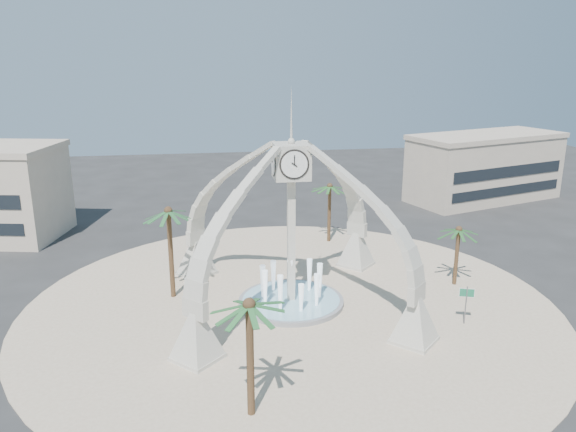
{
  "coord_description": "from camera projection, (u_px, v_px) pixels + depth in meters",
  "views": [
    {
      "loc": [
        -6.35,
        -38.73,
        18.32
      ],
      "look_at": [
        0.08,
        2.0,
        6.42
      ],
      "focal_mm": 35.0,
      "sensor_mm": 36.0,
      "label": 1
    }
  ],
  "objects": [
    {
      "name": "palm_north",
      "position": [
        330.0,
        187.0,
        55.52
      ],
      "size": [
        4.42,
        4.42,
        6.47
      ],
      "rotation": [
        0.0,
        0.0,
        0.26
      ],
      "color": "brown",
      "rests_on": "ground"
    },
    {
      "name": "street_sign",
      "position": [
        466.0,
        297.0,
        39.0
      ],
      "size": [
        1.01,
        0.37,
        2.87
      ],
      "rotation": [
        0.0,
        0.0,
        -0.33
      ],
      "color": "slate",
      "rests_on": "ground"
    },
    {
      "name": "palm_east",
      "position": [
        459.0,
        230.0,
        45.1
      ],
      "size": [
        4.47,
        4.47,
        5.43
      ],
      "rotation": [
        0.0,
        0.0,
        0.41
      ],
      "color": "brown",
      "rests_on": "ground"
    },
    {
      "name": "building_ne",
      "position": [
        485.0,
        167.0,
        72.65
      ],
      "size": [
        21.87,
        14.17,
        8.6
      ],
      "rotation": [
        0.0,
        0.0,
        0.31
      ],
      "color": "#C3AF98",
      "rests_on": "ground"
    },
    {
      "name": "palm_south",
      "position": [
        249.0,
        306.0,
        27.93
      ],
      "size": [
        4.83,
        4.83,
        7.14
      ],
      "rotation": [
        0.0,
        0.0,
        -0.15
      ],
      "color": "brown",
      "rests_on": "ground"
    },
    {
      "name": "ground",
      "position": [
        291.0,
        304.0,
        42.78
      ],
      "size": [
        140.0,
        140.0,
        0.0
      ],
      "primitive_type": "plane",
      "color": "#282828",
      "rests_on": "ground"
    },
    {
      "name": "palm_west",
      "position": [
        168.0,
        212.0,
        42.13
      ],
      "size": [
        5.19,
        5.19,
        7.79
      ],
      "rotation": [
        0.0,
        0.0,
        0.38
      ],
      "color": "brown",
      "rests_on": "ground"
    },
    {
      "name": "clock_tower",
      "position": [
        291.0,
        223.0,
        40.98
      ],
      "size": [
        17.94,
        17.94,
        16.3
      ],
      "color": "beige",
      "rests_on": "ground"
    },
    {
      "name": "plaza",
      "position": [
        291.0,
        304.0,
        42.77
      ],
      "size": [
        40.0,
        40.0,
        0.06
      ],
      "primitive_type": "cylinder",
      "color": "beige",
      "rests_on": "ground"
    },
    {
      "name": "fountain",
      "position": [
        291.0,
        301.0,
        42.7
      ],
      "size": [
        8.0,
        8.0,
        3.62
      ],
      "color": "gray",
      "rests_on": "ground"
    }
  ]
}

